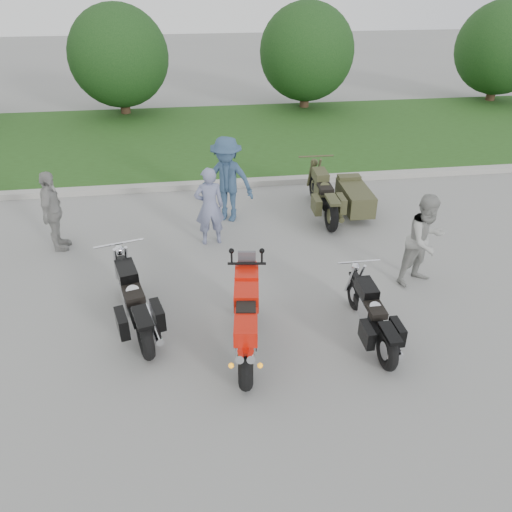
{
  "coord_description": "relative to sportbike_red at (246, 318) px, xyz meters",
  "views": [
    {
      "loc": [
        -0.77,
        -6.33,
        5.09
      ],
      "look_at": [
        0.26,
        0.91,
        0.8
      ],
      "focal_mm": 35.0,
      "sensor_mm": 36.0,
      "label": 1
    }
  ],
  "objects": [
    {
      "name": "curb",
      "position": [
        0.09,
        6.53,
        -0.54
      ],
      "size": [
        60.0,
        0.3,
        0.15
      ],
      "primitive_type": "cube",
      "color": "#A7A59D",
      "rests_on": "ground"
    },
    {
      "name": "person_back",
      "position": [
        -3.43,
        3.7,
        0.22
      ],
      "size": [
        0.46,
        0.99,
        1.66
      ],
      "primitive_type": "imported",
      "rotation": [
        0.0,
        0.0,
        1.52
      ],
      "color": "gray",
      "rests_on": "ground"
    },
    {
      "name": "person_denim",
      "position": [
        0.14,
        4.57,
        0.35
      ],
      "size": [
        1.44,
        1.2,
        1.93
      ],
      "primitive_type": "imported",
      "rotation": [
        0.0,
        0.0,
        -0.46
      ],
      "color": "#304967",
      "rests_on": "ground"
    },
    {
      "name": "sportbike_red",
      "position": [
        0.0,
        0.0,
        0.0
      ],
      "size": [
        0.57,
        2.19,
        1.04
      ],
      "rotation": [
        0.0,
        0.0,
        -0.14
      ],
      "color": "black",
      "rests_on": "ground"
    },
    {
      "name": "ground",
      "position": [
        0.09,
        0.53,
        -0.61
      ],
      "size": [
        80.0,
        80.0,
        0.0
      ],
      "primitive_type": "plane",
      "color": "gray",
      "rests_on": "ground"
    },
    {
      "name": "cruiser_sidecar",
      "position": [
        2.78,
        4.42,
        -0.17
      ],
      "size": [
        1.25,
        2.46,
        0.95
      ],
      "rotation": [
        0.0,
        0.0,
        -0.03
      ],
      "color": "black",
      "rests_on": "ground"
    },
    {
      "name": "tree_mid_right",
      "position": [
        4.09,
        14.03,
        1.58
      ],
      "size": [
        3.6,
        3.6,
        4.0
      ],
      "color": "#3F2B1C",
      "rests_on": "ground"
    },
    {
      "name": "person_grey",
      "position": [
        3.38,
        1.46,
        0.25
      ],
      "size": [
        1.02,
        0.91,
        1.72
      ],
      "primitive_type": "imported",
      "rotation": [
        0.0,
        0.0,
        0.37
      ],
      "color": "#999993",
      "rests_on": "ground"
    },
    {
      "name": "cruiser_left",
      "position": [
        -1.68,
        0.82,
        -0.14
      ],
      "size": [
        0.83,
        2.34,
        0.92
      ],
      "rotation": [
        0.0,
        0.0,
        0.26
      ],
      "color": "black",
      "rests_on": "ground"
    },
    {
      "name": "cruiser_right",
      "position": [
        1.96,
        0.01,
        -0.21
      ],
      "size": [
        0.34,
        2.05,
        0.79
      ],
      "rotation": [
        0.0,
        0.0,
        0.01
      ],
      "color": "black",
      "rests_on": "ground"
    },
    {
      "name": "person_stripe",
      "position": [
        -0.32,
        3.5,
        0.22
      ],
      "size": [
        0.64,
        0.45,
        1.66
      ],
      "primitive_type": "imported",
      "rotation": [
        0.0,
        0.0,
        3.23
      ],
      "color": "slate",
      "rests_on": "ground"
    },
    {
      "name": "tree_far_right",
      "position": [
        12.09,
        14.03,
        1.58
      ],
      "size": [
        3.6,
        3.6,
        4.0
      ],
      "color": "#3F2B1C",
      "rests_on": "ground"
    },
    {
      "name": "grass_strip",
      "position": [
        0.09,
        10.68,
        -0.54
      ],
      "size": [
        60.0,
        8.0,
        0.14
      ],
      "primitive_type": "cube",
      "color": "#2C6221",
      "rests_on": "ground"
    },
    {
      "name": "tree_mid_left",
      "position": [
        -2.91,
        14.03,
        1.58
      ],
      "size": [
        3.6,
        3.6,
        4.0
      ],
      "color": "#3F2B1C",
      "rests_on": "ground"
    }
  ]
}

